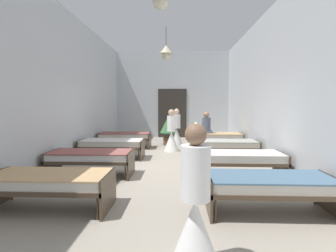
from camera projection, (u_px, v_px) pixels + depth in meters
name	position (u px, v px, depth m)	size (l,w,h in m)	color
ground_plane	(167.00, 168.00, 6.84)	(6.12, 12.67, 0.10)	#9E9384
room_shell	(168.00, 89.00, 7.88)	(5.92, 12.27, 4.24)	silver
bed_left_row_0	(50.00, 182.00, 4.03)	(1.90, 0.84, 0.57)	#473828
bed_right_row_0	(270.00, 185.00, 3.89)	(1.90, 0.84, 0.57)	#473828
bed_left_row_1	(91.00, 157.00, 5.92)	(1.90, 0.84, 0.57)	#473828
bed_right_row_1	(240.00, 158.00, 5.78)	(1.90, 0.84, 0.57)	#473828
bed_left_row_2	(112.00, 144.00, 7.81)	(1.90, 0.84, 0.57)	#473828
bed_right_row_2	(225.00, 145.00, 7.67)	(1.90, 0.84, 0.57)	#473828
bed_left_row_3	(125.00, 136.00, 9.71)	(1.90, 0.84, 0.57)	#473828
bed_right_row_3	(216.00, 137.00, 9.56)	(1.90, 0.84, 0.57)	#473828
nurse_near_aisle	(195.00, 216.00, 2.60)	(0.52, 0.52, 1.49)	white
nurse_mid_aisle	(171.00, 136.00, 8.99)	(0.52, 0.52, 1.49)	white
nurse_far_aisle	(177.00, 133.00, 10.16)	(0.52, 0.52, 1.49)	white
patient_seated_primary	(206.00, 125.00, 9.64)	(0.44, 0.44, 0.80)	#515B70
potted_plant	(168.00, 127.00, 10.32)	(0.68, 0.68, 1.16)	brown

